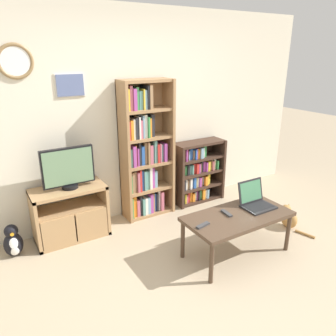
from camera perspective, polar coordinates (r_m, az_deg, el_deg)
ground_plane at (r=3.21m, az=9.72°, el=-20.91°), size 18.00×18.00×0.00m
wall_back at (r=4.17m, az=-7.19°, el=8.86°), size 5.67×0.09×2.60m
tv_stand at (r=3.97m, az=-16.59°, el=-7.57°), size 0.82×0.41×0.62m
television at (r=3.77m, az=-17.00°, el=-0.06°), size 0.57×0.18×0.47m
bookshelf_tall at (r=4.19m, az=-4.22°, el=2.41°), size 0.66×0.29×1.77m
bookshelf_short at (r=4.72m, az=4.83°, el=-0.74°), size 0.75×0.30×0.89m
coffee_table at (r=3.54m, az=12.04°, el=-8.62°), size 1.14×0.57×0.47m
laptop at (r=3.72m, az=14.93°, el=-5.46°), size 0.34×0.30×0.27m
remote_near_laptop at (r=3.51m, az=10.16°, el=-7.75°), size 0.06×0.16×0.02m
remote_far_from_laptop at (r=3.25m, az=6.09°, el=-9.88°), size 0.17×0.07×0.02m
cat at (r=4.38m, az=20.25°, el=-8.06°), size 0.18×0.48×0.29m
penguin_figurine at (r=3.93m, az=-25.38°, el=-11.54°), size 0.20×0.18×0.37m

